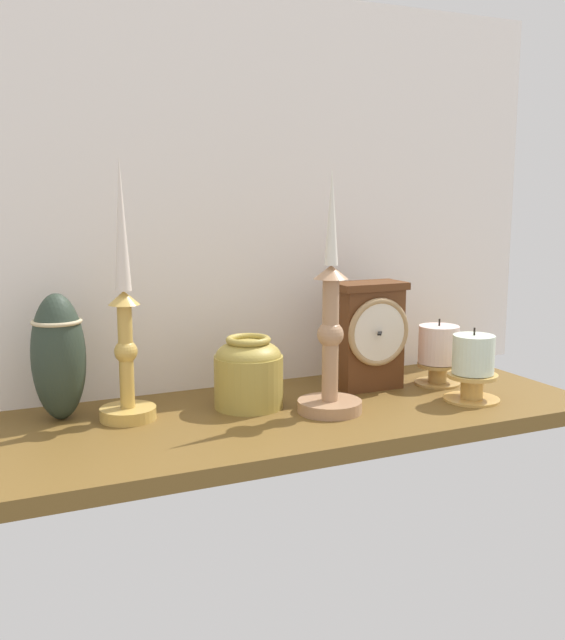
{
  "coord_description": "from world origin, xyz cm",
  "views": [
    {
      "loc": [
        -42.72,
        -97.58,
        32.39
      ],
      "look_at": [
        1.83,
        0.0,
        14.0
      ],
      "focal_mm": 41.23,
      "sensor_mm": 36.0,
      "label": 1
    }
  ],
  "objects_px": {
    "candlestick_tall_center": "(125,333)",
    "pillar_candle_near_clock": "(473,367)",
    "mantel_clock": "(369,334)",
    "brass_vase_jar": "(249,371)",
    "candlestick_tall_left": "(330,342)",
    "pillar_candle_front": "(438,353)",
    "tall_ceramic_vase": "(58,356)"
  },
  "relations": [
    {
      "from": "candlestick_tall_center",
      "to": "tall_ceramic_vase",
      "type": "xyz_separation_m",
      "value": [
        -0.09,
        0.04,
        -0.03
      ]
    },
    {
      "from": "candlestick_tall_center",
      "to": "pillar_candle_front",
      "type": "relative_size",
      "value": 3.3
    },
    {
      "from": "brass_vase_jar",
      "to": "pillar_candle_front",
      "type": "relative_size",
      "value": 0.97
    },
    {
      "from": "candlestick_tall_center",
      "to": "pillar_candle_near_clock",
      "type": "height_order",
      "value": "candlestick_tall_center"
    },
    {
      "from": "candlestick_tall_left",
      "to": "pillar_candle_front",
      "type": "distance_m",
      "value": 0.26
    },
    {
      "from": "candlestick_tall_center",
      "to": "pillar_candle_near_clock",
      "type": "distance_m",
      "value": 0.54
    },
    {
      "from": "pillar_candle_near_clock",
      "to": "tall_ceramic_vase",
      "type": "bearing_deg",
      "value": 164.46
    },
    {
      "from": "candlestick_tall_left",
      "to": "tall_ceramic_vase",
      "type": "xyz_separation_m",
      "value": [
        -0.37,
        0.13,
        -0.01
      ]
    },
    {
      "from": "brass_vase_jar",
      "to": "tall_ceramic_vase",
      "type": "bearing_deg",
      "value": 168.44
    },
    {
      "from": "tall_ceramic_vase",
      "to": "pillar_candle_front",
      "type": "bearing_deg",
      "value": -5.79
    },
    {
      "from": "candlestick_tall_center",
      "to": "pillar_candle_front",
      "type": "height_order",
      "value": "candlestick_tall_center"
    },
    {
      "from": "candlestick_tall_left",
      "to": "pillar_candle_front",
      "type": "height_order",
      "value": "candlestick_tall_left"
    },
    {
      "from": "mantel_clock",
      "to": "candlestick_tall_left",
      "type": "xyz_separation_m",
      "value": [
        -0.12,
        -0.09,
        0.02
      ]
    },
    {
      "from": "mantel_clock",
      "to": "tall_ceramic_vase",
      "type": "distance_m",
      "value": 0.5
    },
    {
      "from": "mantel_clock",
      "to": "pillar_candle_near_clock",
      "type": "xyz_separation_m",
      "value": [
        0.11,
        -0.13,
        -0.04
      ]
    },
    {
      "from": "candlestick_tall_left",
      "to": "pillar_candle_front",
      "type": "relative_size",
      "value": 3.16
    },
    {
      "from": "tall_ceramic_vase",
      "to": "pillar_candle_near_clock",
      "type": "bearing_deg",
      "value": -15.54
    },
    {
      "from": "candlestick_tall_left",
      "to": "tall_ceramic_vase",
      "type": "height_order",
      "value": "candlestick_tall_left"
    },
    {
      "from": "pillar_candle_front",
      "to": "tall_ceramic_vase",
      "type": "distance_m",
      "value": 0.63
    },
    {
      "from": "candlestick_tall_left",
      "to": "pillar_candle_near_clock",
      "type": "relative_size",
      "value": 3.08
    },
    {
      "from": "brass_vase_jar",
      "to": "tall_ceramic_vase",
      "type": "distance_m",
      "value": 0.28
    },
    {
      "from": "brass_vase_jar",
      "to": "pillar_candle_near_clock",
      "type": "bearing_deg",
      "value": -18.66
    },
    {
      "from": "brass_vase_jar",
      "to": "pillar_candle_front",
      "type": "height_order",
      "value": "pillar_candle_front"
    },
    {
      "from": "pillar_candle_near_clock",
      "to": "candlestick_tall_center",
      "type": "bearing_deg",
      "value": 166.19
    },
    {
      "from": "mantel_clock",
      "to": "brass_vase_jar",
      "type": "height_order",
      "value": "mantel_clock"
    },
    {
      "from": "mantel_clock",
      "to": "candlestick_tall_center",
      "type": "height_order",
      "value": "candlestick_tall_center"
    },
    {
      "from": "candlestick_tall_left",
      "to": "brass_vase_jar",
      "type": "distance_m",
      "value": 0.14
    },
    {
      "from": "candlestick_tall_center",
      "to": "brass_vase_jar",
      "type": "relative_size",
      "value": 3.41
    },
    {
      "from": "pillar_candle_front",
      "to": "pillar_candle_near_clock",
      "type": "height_order",
      "value": "pillar_candle_near_clock"
    },
    {
      "from": "mantel_clock",
      "to": "pillar_candle_near_clock",
      "type": "distance_m",
      "value": 0.18
    },
    {
      "from": "mantel_clock",
      "to": "candlestick_tall_center",
      "type": "xyz_separation_m",
      "value": [
        -0.41,
        -0.0,
        0.04
      ]
    },
    {
      "from": "candlestick_tall_center",
      "to": "pillar_candle_near_clock",
      "type": "xyz_separation_m",
      "value": [
        0.52,
        -0.13,
        -0.07
      ]
    }
  ]
}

